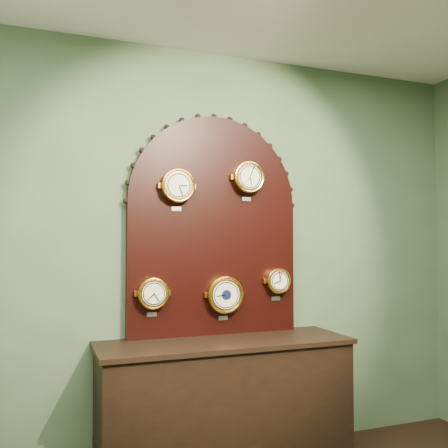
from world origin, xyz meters
name	(u,v)px	position (x,y,z in m)	size (l,w,h in m)	color
wall_back	(212,251)	(0.00, 2.50, 1.40)	(4.00, 4.00, 0.00)	#496243
shop_counter	(225,408)	(0.00, 2.23, 0.40)	(1.60, 0.50, 0.80)	black
display_board	(214,218)	(0.00, 2.45, 1.63)	(1.26, 0.06, 1.53)	black
roman_clock	(178,186)	(-0.28, 2.38, 1.83)	(0.23, 0.08, 0.28)	gold
arabic_clock	(248,178)	(0.23, 2.38, 1.91)	(0.22, 0.08, 0.27)	gold
hygrometer	(153,293)	(-0.44, 2.38, 1.13)	(0.21, 0.08, 0.26)	gold
barometer	(225,295)	(0.06, 2.38, 1.11)	(0.26, 0.08, 0.30)	gold
tide_clock	(278,281)	(0.46, 2.38, 1.19)	(0.18, 0.08, 0.23)	gold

